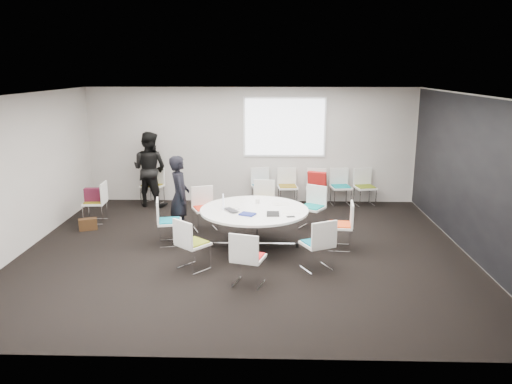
{
  "coord_description": "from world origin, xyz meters",
  "views": [
    {
      "loc": [
        0.46,
        -8.59,
        3.24
      ],
      "look_at": [
        0.2,
        0.4,
        1.0
      ],
      "focal_mm": 35.0,
      "sensor_mm": 36.0,
      "label": 1
    }
  ],
  "objects_px": {
    "chair_ring_b": "(312,215)",
    "chair_back_e": "(365,194)",
    "chair_ring_c": "(263,209)",
    "chair_ring_f": "(193,254)",
    "chair_back_a": "(262,193)",
    "laptop": "(234,210)",
    "chair_back_d": "(340,194)",
    "maroon_bag": "(94,195)",
    "brown_bag": "(88,224)",
    "conference_table": "(254,220)",
    "chair_ring_d": "(205,217)",
    "chair_ring_g": "(248,269)",
    "person_main": "(180,196)",
    "person_back": "(150,169)",
    "chair_back_c": "(316,194)",
    "chair_back_b": "(287,194)",
    "chair_ring_h": "(317,254)",
    "chair_spare_left": "(96,210)",
    "chair_person_back": "(153,193)",
    "cup": "(257,201)",
    "chair_ring_a": "(340,234)",
    "chair_ring_e": "(169,230)"
  },
  "relations": [
    {
      "from": "chair_ring_d",
      "to": "chair_back_d",
      "type": "distance_m",
      "value": 3.63
    },
    {
      "from": "person_back",
      "to": "chair_back_b",
      "type": "bearing_deg",
      "value": -158.01
    },
    {
      "from": "conference_table",
      "to": "chair_spare_left",
      "type": "bearing_deg",
      "value": 157.78
    },
    {
      "from": "person_main",
      "to": "person_back",
      "type": "distance_m",
      "value": 2.46
    },
    {
      "from": "chair_ring_d",
      "to": "chair_person_back",
      "type": "bearing_deg",
      "value": -74.64
    },
    {
      "from": "chair_back_a",
      "to": "brown_bag",
      "type": "bearing_deg",
      "value": 13.23
    },
    {
      "from": "person_back",
      "to": "maroon_bag",
      "type": "distance_m",
      "value": 1.67
    },
    {
      "from": "chair_back_a",
      "to": "chair_back_d",
      "type": "distance_m",
      "value": 1.9
    },
    {
      "from": "chair_ring_a",
      "to": "chair_ring_h",
      "type": "height_order",
      "value": "same"
    },
    {
      "from": "chair_ring_f",
      "to": "chair_person_back",
      "type": "bearing_deg",
      "value": 152.77
    },
    {
      "from": "chair_ring_b",
      "to": "chair_ring_d",
      "type": "distance_m",
      "value": 2.21
    },
    {
      "from": "chair_back_a",
      "to": "person_main",
      "type": "xyz_separation_m",
      "value": [
        -1.57,
        -2.36,
        0.53
      ]
    },
    {
      "from": "chair_person_back",
      "to": "chair_ring_h",
      "type": "bearing_deg",
      "value": 155.23
    },
    {
      "from": "person_back",
      "to": "brown_bag",
      "type": "distance_m",
      "value": 2.24
    },
    {
      "from": "chair_back_a",
      "to": "brown_bag",
      "type": "distance_m",
      "value": 4.11
    },
    {
      "from": "brown_bag",
      "to": "person_main",
      "type": "bearing_deg",
      "value": -8.06
    },
    {
      "from": "chair_ring_f",
      "to": "chair_back_e",
      "type": "bearing_deg",
      "value": 90.16
    },
    {
      "from": "chair_back_e",
      "to": "chair_spare_left",
      "type": "bearing_deg",
      "value": 2.56
    },
    {
      "from": "laptop",
      "to": "brown_bag",
      "type": "distance_m",
      "value": 3.3
    },
    {
      "from": "chair_ring_h",
      "to": "chair_back_c",
      "type": "bearing_deg",
      "value": 59.49
    },
    {
      "from": "chair_ring_e",
      "to": "chair_back_c",
      "type": "relative_size",
      "value": 1.0
    },
    {
      "from": "chair_spare_left",
      "to": "maroon_bag",
      "type": "bearing_deg",
      "value": 90.0
    },
    {
      "from": "chair_ring_d",
      "to": "person_back",
      "type": "bearing_deg",
      "value": -72.11
    },
    {
      "from": "chair_back_a",
      "to": "laptop",
      "type": "bearing_deg",
      "value": 64.3
    },
    {
      "from": "laptop",
      "to": "chair_back_a",
      "type": "bearing_deg",
      "value": -42.86
    },
    {
      "from": "chair_ring_e",
      "to": "chair_spare_left",
      "type": "height_order",
      "value": "same"
    },
    {
      "from": "chair_ring_c",
      "to": "chair_ring_d",
      "type": "bearing_deg",
      "value": 34.77
    },
    {
      "from": "chair_ring_c",
      "to": "chair_back_c",
      "type": "bearing_deg",
      "value": -126.36
    },
    {
      "from": "chair_back_c",
      "to": "chair_back_e",
      "type": "distance_m",
      "value": 1.18
    },
    {
      "from": "chair_back_b",
      "to": "person_back",
      "type": "xyz_separation_m",
      "value": [
        -3.3,
        -0.16,
        0.62
      ]
    },
    {
      "from": "person_main",
      "to": "chair_ring_g",
      "type": "bearing_deg",
      "value": -161.33
    },
    {
      "from": "chair_ring_f",
      "to": "chair_back_b",
      "type": "bearing_deg",
      "value": 108.71
    },
    {
      "from": "chair_ring_d",
      "to": "conference_table",
      "type": "bearing_deg",
      "value": 114.4
    },
    {
      "from": "chair_ring_f",
      "to": "person_back",
      "type": "xyz_separation_m",
      "value": [
        -1.62,
        3.91,
        0.62
      ]
    },
    {
      "from": "chair_back_a",
      "to": "chair_person_back",
      "type": "xyz_separation_m",
      "value": [
        -2.68,
        0.0,
        0.0
      ]
    },
    {
      "from": "chair_ring_e",
      "to": "chair_back_a",
      "type": "relative_size",
      "value": 1.0
    },
    {
      "from": "conference_table",
      "to": "chair_ring_c",
      "type": "xyz_separation_m",
      "value": [
        0.14,
        1.6,
        -0.23
      ]
    },
    {
      "from": "conference_table",
      "to": "cup",
      "type": "relative_size",
      "value": 22.04
    },
    {
      "from": "chair_back_a",
      "to": "maroon_bag",
      "type": "height_order",
      "value": "chair_back_a"
    },
    {
      "from": "chair_ring_f",
      "to": "chair_back_e",
      "type": "distance_m",
      "value": 5.41
    },
    {
      "from": "chair_ring_g",
      "to": "chair_back_a",
      "type": "height_order",
      "value": "same"
    },
    {
      "from": "chair_back_a",
      "to": "brown_bag",
      "type": "xyz_separation_m",
      "value": [
        -3.55,
        -2.08,
        -0.16
      ]
    },
    {
      "from": "chair_ring_d",
      "to": "chair_ring_c",
      "type": "bearing_deg",
      "value": -174.56
    },
    {
      "from": "chair_back_a",
      "to": "chair_back_b",
      "type": "height_order",
      "value": "same"
    },
    {
      "from": "conference_table",
      "to": "chair_ring_d",
      "type": "xyz_separation_m",
      "value": [
        -1.04,
        0.98,
        -0.23
      ]
    },
    {
      "from": "person_back",
      "to": "chair_back_c",
      "type": "bearing_deg",
      "value": -158.89
    },
    {
      "from": "chair_back_d",
      "to": "person_back",
      "type": "xyz_separation_m",
      "value": [
        -4.58,
        -0.17,
        0.62
      ]
    },
    {
      "from": "chair_ring_b",
      "to": "chair_back_e",
      "type": "relative_size",
      "value": 1.0
    },
    {
      "from": "chair_ring_b",
      "to": "chair_ring_c",
      "type": "xyz_separation_m",
      "value": [
        -1.02,
        0.46,
        0.0
      ]
    },
    {
      "from": "chair_ring_c",
      "to": "chair_ring_f",
      "type": "distance_m",
      "value": 2.93
    }
  ]
}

